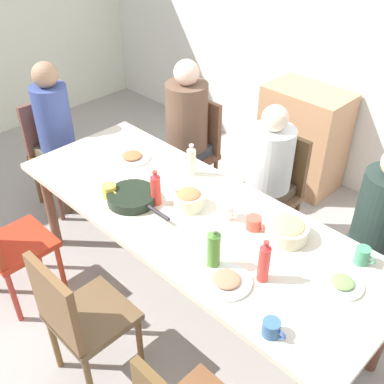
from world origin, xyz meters
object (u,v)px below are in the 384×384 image
Objects in this scene: bowl_0 at (287,230)px; cup_1 at (272,328)px; person_2 at (56,127)px; bottle_0 at (191,161)px; bottle_1 at (264,262)px; person_3 at (380,220)px; chair_6 at (273,186)px; cup_2 at (254,223)px; chair_1 at (194,146)px; cup_3 at (110,191)px; person_1 at (186,123)px; chair_5 at (3,241)px; person_6 at (268,168)px; plate_2 at (342,284)px; cup_0 at (227,211)px; serving_pan at (132,197)px; side_cabinet at (302,138)px; chair_4 at (77,316)px; chair_3 at (379,238)px; bowl_1 at (189,199)px; cup_4 at (363,256)px; plate_0 at (132,157)px; bottle_3 at (214,249)px; dining_table at (192,221)px; chair_2 at (54,148)px.

cup_1 is at bearing -60.05° from bowl_0.
bottle_0 is (1.22, 0.29, 0.09)m from person_2.
person_3 is at bearing 77.81° from bottle_1.
chair_6 is 7.22× the size of cup_2.
chair_1 reaches higher than cup_2.
chair_6 is 1.21m from cup_3.
person_1 is 0.70m from bottle_0.
bottle_0 reaches higher than chair_5.
person_6 reaches higher than chair_5.
plate_2 is 0.40m from bottle_1.
cup_0 is at bearing -76.25° from chair_6.
cup_3 reaches higher than cup_2.
side_cabinet is at bearing 89.33° from serving_pan.
bottle_1 is at bearing -33.87° from chair_1.
chair_4 is at bearing -62.75° from person_1.
person_3 is 1.12m from cup_1.
chair_3 reaches higher than bowl_1.
cup_3 is at bearing -155.29° from bowl_0.
chair_3 is 1.28m from bottle_0.
serving_pan is at bearing -110.07° from person_6.
serving_pan is at bearing -158.25° from cup_4.
bottle_1 is at bearing -54.49° from person_6.
chair_1 is 2.08m from cup_1.
cup_4 is (2.43, 0.32, 0.03)m from person_2.
bowl_1 reaches higher than cup_0.
plate_0 is (-0.73, 0.97, 0.23)m from chair_4.
bottle_1 is at bearing 23.87° from bottle_3.
person_1 is 4.91× the size of plate_0.
bottle_0 reaches higher than cup_4.
bottle_1 is at bearing -3.53° from person_2.
chair_5 is at bearing -139.87° from cup_2.
bowl_1 is (-0.06, -0.81, 0.27)m from chair_6.
cup_0 reaches higher than plate_2.
serving_pan is (-0.34, -0.92, 0.05)m from person_6.
person_1 is at bearing 137.49° from dining_table.
bowl_1 reaches higher than cup_2.
plate_0 is 0.91m from cup_0.
cup_0 is 0.47× the size of bottle_3.
bottle_3 reaches higher than bowl_1.
bottle_0 is (-1.23, 0.18, 0.09)m from plate_2.
cup_1 reaches higher than cup_2.
chair_2 is at bearing -171.12° from plate_0.
cup_3 is at bearing -179.26° from bottle_3.
cup_2 reaches higher than plate_2.
person_3 is 1.32× the size of side_cabinet.
person_2 is at bearing -170.11° from plate_0.
person_2 is 2.15m from bottle_1.
cup_0 is (0.99, -0.73, 0.26)m from chair_1.
bowl_1 is at bearing 1.14° from person_2.
bottle_3 is at bearing 26.44° from chair_5.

